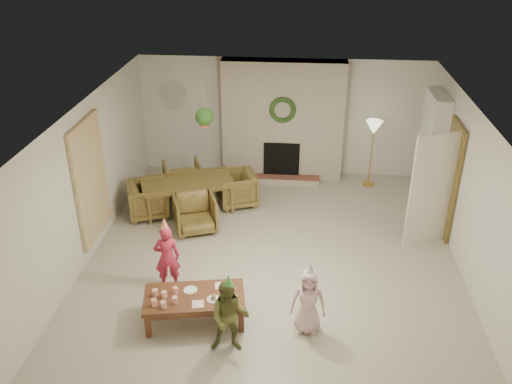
# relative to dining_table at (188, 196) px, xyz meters

# --- Properties ---
(floor) EXTENTS (7.00, 7.00, 0.00)m
(floor) POSITION_rel_dining_table_xyz_m (1.69, -1.57, -0.30)
(floor) COLOR #B7B29E
(floor) RESTS_ON ground
(ceiling) EXTENTS (7.00, 7.00, 0.00)m
(ceiling) POSITION_rel_dining_table_xyz_m (1.69, -1.57, 2.20)
(ceiling) COLOR white
(ceiling) RESTS_ON wall_back
(wall_back) EXTENTS (7.00, 0.00, 7.00)m
(wall_back) POSITION_rel_dining_table_xyz_m (1.69, 1.93, 0.95)
(wall_back) COLOR silver
(wall_back) RESTS_ON floor
(wall_front) EXTENTS (7.00, 0.00, 7.00)m
(wall_front) POSITION_rel_dining_table_xyz_m (1.69, -5.07, 0.95)
(wall_front) COLOR silver
(wall_front) RESTS_ON floor
(wall_left) EXTENTS (0.00, 7.00, 7.00)m
(wall_left) POSITION_rel_dining_table_xyz_m (-1.31, -1.57, 0.95)
(wall_left) COLOR silver
(wall_left) RESTS_ON floor
(wall_right) EXTENTS (0.00, 7.00, 7.00)m
(wall_right) POSITION_rel_dining_table_xyz_m (4.69, -1.57, 0.95)
(wall_right) COLOR silver
(wall_right) RESTS_ON floor
(fireplace_mass) EXTENTS (2.50, 0.40, 2.50)m
(fireplace_mass) POSITION_rel_dining_table_xyz_m (1.69, 1.73, 0.95)
(fireplace_mass) COLOR #582717
(fireplace_mass) RESTS_ON floor
(fireplace_hearth) EXTENTS (1.60, 0.30, 0.12)m
(fireplace_hearth) POSITION_rel_dining_table_xyz_m (1.69, 1.38, -0.24)
(fireplace_hearth) COLOR maroon
(fireplace_hearth) RESTS_ON floor
(fireplace_firebox) EXTENTS (0.75, 0.12, 0.75)m
(fireplace_firebox) POSITION_rel_dining_table_xyz_m (1.69, 1.55, 0.15)
(fireplace_firebox) COLOR black
(fireplace_firebox) RESTS_ON floor
(fireplace_wreath) EXTENTS (0.54, 0.10, 0.54)m
(fireplace_wreath) POSITION_rel_dining_table_xyz_m (1.69, 1.50, 1.25)
(fireplace_wreath) COLOR #1F4319
(fireplace_wreath) RESTS_ON fireplace_mass
(floor_lamp_base) EXTENTS (0.26, 0.26, 0.03)m
(floor_lamp_base) POSITION_rel_dining_table_xyz_m (3.53, 1.43, -0.29)
(floor_lamp_base) COLOR gold
(floor_lamp_base) RESTS_ON floor
(floor_lamp_post) EXTENTS (0.03, 0.03, 1.26)m
(floor_lamp_post) POSITION_rel_dining_table_xyz_m (3.53, 1.43, 0.36)
(floor_lamp_post) COLOR gold
(floor_lamp_post) RESTS_ON floor
(floor_lamp_shade) EXTENTS (0.34, 0.34, 0.28)m
(floor_lamp_shade) POSITION_rel_dining_table_xyz_m (3.53, 1.43, 0.96)
(floor_lamp_shade) COLOR beige
(floor_lamp_shade) RESTS_ON floor_lamp_post
(bookshelf_carcass) EXTENTS (0.30, 1.00, 2.20)m
(bookshelf_carcass) POSITION_rel_dining_table_xyz_m (4.53, 0.73, 0.80)
(bookshelf_carcass) COLOR white
(bookshelf_carcass) RESTS_ON floor
(bookshelf_shelf_a) EXTENTS (0.30, 0.92, 0.03)m
(bookshelf_shelf_a) POSITION_rel_dining_table_xyz_m (4.51, 0.73, 0.15)
(bookshelf_shelf_a) COLOR white
(bookshelf_shelf_a) RESTS_ON bookshelf_carcass
(bookshelf_shelf_b) EXTENTS (0.30, 0.92, 0.03)m
(bookshelf_shelf_b) POSITION_rel_dining_table_xyz_m (4.51, 0.73, 0.55)
(bookshelf_shelf_b) COLOR white
(bookshelf_shelf_b) RESTS_ON bookshelf_carcass
(bookshelf_shelf_c) EXTENTS (0.30, 0.92, 0.03)m
(bookshelf_shelf_c) POSITION_rel_dining_table_xyz_m (4.51, 0.73, 0.95)
(bookshelf_shelf_c) COLOR white
(bookshelf_shelf_c) RESTS_ON bookshelf_carcass
(bookshelf_shelf_d) EXTENTS (0.30, 0.92, 0.03)m
(bookshelf_shelf_d) POSITION_rel_dining_table_xyz_m (4.51, 0.73, 1.35)
(bookshelf_shelf_d) COLOR white
(bookshelf_shelf_d) RESTS_ON bookshelf_carcass
(books_row_lower) EXTENTS (0.20, 0.40, 0.24)m
(books_row_lower) POSITION_rel_dining_table_xyz_m (4.49, 0.58, 0.29)
(books_row_lower) COLOR maroon
(books_row_lower) RESTS_ON bookshelf_shelf_a
(books_row_mid) EXTENTS (0.20, 0.44, 0.24)m
(books_row_mid) POSITION_rel_dining_table_xyz_m (4.49, 0.78, 0.69)
(books_row_mid) COLOR #275891
(books_row_mid) RESTS_ON bookshelf_shelf_b
(books_row_upper) EXTENTS (0.20, 0.36, 0.22)m
(books_row_upper) POSITION_rel_dining_table_xyz_m (4.49, 0.63, 1.08)
(books_row_upper) COLOR #B18526
(books_row_upper) RESTS_ON bookshelf_shelf_c
(door_frame) EXTENTS (0.05, 0.86, 2.04)m
(door_frame) POSITION_rel_dining_table_xyz_m (4.65, -0.37, 0.72)
(door_frame) COLOR brown
(door_frame) RESTS_ON floor
(door_leaf) EXTENTS (0.77, 0.32, 2.00)m
(door_leaf) POSITION_rel_dining_table_xyz_m (4.27, -0.75, 0.70)
(door_leaf) COLOR beige
(door_leaf) RESTS_ON floor
(curtain_panel) EXTENTS (0.06, 1.20, 2.00)m
(curtain_panel) POSITION_rel_dining_table_xyz_m (-1.27, -1.37, 0.95)
(curtain_panel) COLOR beige
(curtain_panel) RESTS_ON wall_left
(dining_table) EXTENTS (1.93, 1.49, 0.60)m
(dining_table) POSITION_rel_dining_table_xyz_m (0.00, 0.00, 0.00)
(dining_table) COLOR brown
(dining_table) RESTS_ON floor
(dining_chair_near) EXTENTS (0.92, 0.93, 0.66)m
(dining_chair_near) POSITION_rel_dining_table_xyz_m (0.26, -0.70, 0.03)
(dining_chair_near) COLOR brown
(dining_chair_near) RESTS_ON floor
(dining_chair_far) EXTENTS (0.92, 0.93, 0.66)m
(dining_chair_far) POSITION_rel_dining_table_xyz_m (-0.26, 0.70, 0.03)
(dining_chair_far) COLOR brown
(dining_chair_far) RESTS_ON floor
(dining_chair_left) EXTENTS (0.93, 0.92, 0.66)m
(dining_chair_left) POSITION_rel_dining_table_xyz_m (-0.70, -0.26, 0.03)
(dining_chair_left) COLOR brown
(dining_chair_left) RESTS_ON floor
(dining_chair_right) EXTENTS (0.93, 0.92, 0.66)m
(dining_chair_right) POSITION_rel_dining_table_xyz_m (0.88, 0.33, 0.03)
(dining_chair_right) COLOR brown
(dining_chair_right) RESTS_ON floor
(hanging_plant_cord) EXTENTS (0.01, 0.01, 0.70)m
(hanging_plant_cord) POSITION_rel_dining_table_xyz_m (0.39, -0.07, 1.85)
(hanging_plant_cord) COLOR tan
(hanging_plant_cord) RESTS_ON ceiling
(hanging_plant_pot) EXTENTS (0.16, 0.16, 0.12)m
(hanging_plant_pot) POSITION_rel_dining_table_xyz_m (0.39, -0.07, 1.50)
(hanging_plant_pot) COLOR #9C5232
(hanging_plant_pot) RESTS_ON hanging_plant_cord
(hanging_plant_foliage) EXTENTS (0.32, 0.32, 0.32)m
(hanging_plant_foliage) POSITION_rel_dining_table_xyz_m (0.39, -0.07, 1.62)
(hanging_plant_foliage) COLOR #224C19
(hanging_plant_foliage) RESTS_ON hanging_plant_pot
(coffee_table_top) EXTENTS (1.47, 0.92, 0.06)m
(coffee_table_top) POSITION_rel_dining_table_xyz_m (0.71, -3.12, 0.09)
(coffee_table_top) COLOR brown
(coffee_table_top) RESTS_ON floor
(coffee_table_apron) EXTENTS (1.35, 0.80, 0.08)m
(coffee_table_apron) POSITION_rel_dining_table_xyz_m (0.71, -3.12, 0.02)
(coffee_table_apron) COLOR brown
(coffee_table_apron) RESTS_ON floor
(coffee_leg_fl) EXTENTS (0.09, 0.09, 0.36)m
(coffee_leg_fl) POSITION_rel_dining_table_xyz_m (0.15, -3.51, -0.12)
(coffee_leg_fl) COLOR brown
(coffee_leg_fl) RESTS_ON floor
(coffee_leg_fr) EXTENTS (0.09, 0.09, 0.36)m
(coffee_leg_fr) POSITION_rel_dining_table_xyz_m (1.38, -3.29, -0.12)
(coffee_leg_fr) COLOR brown
(coffee_leg_fr) RESTS_ON floor
(coffee_leg_bl) EXTENTS (0.09, 0.09, 0.36)m
(coffee_leg_bl) POSITION_rel_dining_table_xyz_m (0.05, -2.96, -0.12)
(coffee_leg_bl) COLOR brown
(coffee_leg_bl) RESTS_ON floor
(coffee_leg_br) EXTENTS (0.09, 0.09, 0.36)m
(coffee_leg_br) POSITION_rel_dining_table_xyz_m (1.28, -2.74, -0.12)
(coffee_leg_br) COLOR brown
(coffee_leg_br) RESTS_ON floor
(cup_a) EXTENTS (0.09, 0.09, 0.09)m
(cup_a) POSITION_rel_dining_table_xyz_m (0.22, -3.37, 0.17)
(cup_a) COLOR white
(cup_a) RESTS_ON coffee_table_top
(cup_b) EXTENTS (0.09, 0.09, 0.09)m
(cup_b) POSITION_rel_dining_table_xyz_m (0.19, -3.16, 0.17)
(cup_b) COLOR white
(cup_b) RESTS_ON coffee_table_top
(cup_c) EXTENTS (0.09, 0.09, 0.09)m
(cup_c) POSITION_rel_dining_table_xyz_m (0.36, -3.40, 0.17)
(cup_c) COLOR white
(cup_c) RESTS_ON coffee_table_top
(cup_d) EXTENTS (0.09, 0.09, 0.09)m
(cup_d) POSITION_rel_dining_table_xyz_m (0.32, -3.19, 0.17)
(cup_d) COLOR white
(cup_d) RESTS_ON coffee_table_top
(cup_e) EXTENTS (0.09, 0.09, 0.09)m
(cup_e) POSITION_rel_dining_table_xyz_m (0.49, -3.29, 0.17)
(cup_e) COLOR white
(cup_e) RESTS_ON coffee_table_top
(cup_f) EXTENTS (0.09, 0.09, 0.09)m
(cup_f) POSITION_rel_dining_table_xyz_m (0.45, -3.08, 0.17)
(cup_f) COLOR white
(cup_f) RESTS_ON coffee_table_top
(plate_a) EXTENTS (0.22, 0.22, 0.01)m
(plate_a) POSITION_rel_dining_table_xyz_m (0.64, -3.01, 0.13)
(plate_a) COLOR white
(plate_a) RESTS_ON coffee_table_top
(plate_b) EXTENTS (0.22, 0.22, 0.01)m
(plate_b) POSITION_rel_dining_table_xyz_m (0.99, -3.18, 0.13)
(plate_b) COLOR white
(plate_b) RESTS_ON coffee_table_top
(plate_c) EXTENTS (0.22, 0.22, 0.01)m
(plate_c) POSITION_rel_dining_table_xyz_m (1.16, -2.93, 0.13)
(plate_c) COLOR white
(plate_c) RESTS_ON coffee_table_top
(food_scoop) EXTENTS (0.09, 0.09, 0.07)m
(food_scoop) POSITION_rel_dining_table_xyz_m (0.99, -3.18, 0.17)
(food_scoop) COLOR tan
(food_scoop) RESTS_ON plate_b
(napkin_left) EXTENTS (0.18, 0.18, 0.01)m
(napkin_left) POSITION_rel_dining_table_xyz_m (0.80, -3.30, 0.13)
(napkin_left) COLOR #FAB8CB
(napkin_left) RESTS_ON coffee_table_top
(napkin_right) EXTENTS (0.18, 0.18, 0.01)m
(napkin_right) POSITION_rel_dining_table_xyz_m (1.04, -2.87, 0.13)
(napkin_right) COLOR #FAB8CB
(napkin_right) RESTS_ON coffee_table_top
(child_red) EXTENTS (0.44, 0.35, 1.06)m
(child_red) POSITION_rel_dining_table_xyz_m (0.17, -2.40, 0.23)
(child_red) COLOR #C22943
(child_red) RESTS_ON floor
(party_hat_red) EXTENTS (0.15, 0.15, 0.20)m
(party_hat_red) POSITION_rel_dining_table_xyz_m (0.17, -2.40, 0.80)
(party_hat_red) COLOR gold
(party_hat_red) RESTS_ON child_red
(child_plaid) EXTENTS (0.53, 0.43, 1.05)m
(child_plaid) POSITION_rel_dining_table_xyz_m (1.27, -3.63, 0.22)
(child_plaid) COLOR brown
(child_plaid) RESTS_ON floor
(party_hat_plaid) EXTENTS (0.15, 0.15, 0.17)m
(party_hat_plaid) POSITION_rel_dining_table_xyz_m (1.27, -3.63, 0.78)
(party_hat_plaid) COLOR green
(party_hat_plaid) RESTS_ON child_plaid
(child_pink) EXTENTS (0.49, 0.33, 0.97)m
(child_pink) POSITION_rel_dining_table_xyz_m (2.27, -3.18, 0.18)
(child_pink) COLOR #EFBFC9
(child_pink) RESTS_ON floor
(party_hat_pink) EXTENTS (0.15, 0.15, 0.17)m
(party_hat_pink) POSITION_rel_dining_table_xyz_m (2.27, -3.18, 0.71)
(party_hat_pink) COLOR silver
(party_hat_pink) RESTS_ON child_pink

